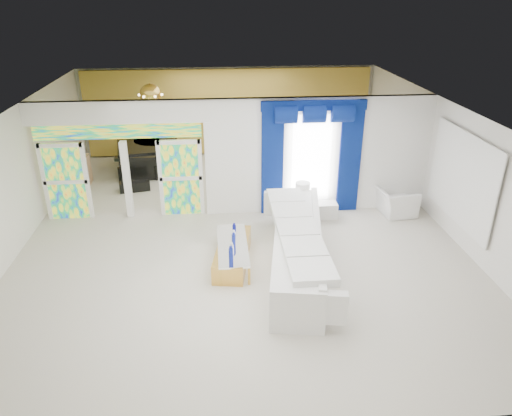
{
  "coord_description": "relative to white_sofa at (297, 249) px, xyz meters",
  "views": [
    {
      "loc": [
        -0.54,
        -10.52,
        5.42
      ],
      "look_at": [
        0.3,
        -1.2,
        1.1
      ],
      "focal_mm": 33.63,
      "sensor_mm": 36.0,
      "label": 1
    }
  ],
  "objects": [
    {
      "name": "floor",
      "position": [
        -1.11,
        1.86,
        -0.42
      ],
      "size": [
        12.0,
        12.0,
        0.0
      ],
      "primitive_type": "plane",
      "color": "#B7AF9E",
      "rests_on": "ground"
    },
    {
      "name": "dividing_wall",
      "position": [
        1.04,
        2.86,
        1.08
      ],
      "size": [
        5.7,
        0.18,
        3.0
      ],
      "primitive_type": "cube",
      "color": "white",
      "rests_on": "ground"
    },
    {
      "name": "dividing_header",
      "position": [
        -3.96,
        2.86,
        2.3
      ],
      "size": [
        4.3,
        0.18,
        0.55
      ],
      "primitive_type": "cube",
      "color": "white",
      "rests_on": "dividing_wall"
    },
    {
      "name": "stained_panel_left",
      "position": [
        -5.39,
        2.86,
        0.58
      ],
      "size": [
        0.95,
        0.04,
        2.0
      ],
      "primitive_type": "cube",
      "color": "#994C3F",
      "rests_on": "ground"
    },
    {
      "name": "stained_panel_right",
      "position": [
        -2.54,
        2.86,
        0.58
      ],
      "size": [
        0.95,
        0.04,
        2.0
      ],
      "primitive_type": "cube",
      "color": "#994C3F",
      "rests_on": "ground"
    },
    {
      "name": "stained_transom",
      "position": [
        -3.96,
        2.86,
        1.83
      ],
      "size": [
        4.0,
        0.05,
        0.35
      ],
      "primitive_type": "cube",
      "color": "#994C3F",
      "rests_on": "dividing_header"
    },
    {
      "name": "window_pane",
      "position": [
        0.79,
        2.76,
        1.03
      ],
      "size": [
        1.0,
        0.02,
        2.3
      ],
      "primitive_type": "cube",
      "color": "white",
      "rests_on": "dividing_wall"
    },
    {
      "name": "blue_drape_left",
      "position": [
        -0.21,
        2.73,
        0.98
      ],
      "size": [
        0.55,
        0.1,
        2.8
      ],
      "primitive_type": "cube",
      "color": "#04084B",
      "rests_on": "ground"
    },
    {
      "name": "blue_drape_right",
      "position": [
        1.79,
        2.73,
        0.98
      ],
      "size": [
        0.55,
        0.1,
        2.8
      ],
      "primitive_type": "cube",
      "color": "#04084B",
      "rests_on": "ground"
    },
    {
      "name": "blue_pelmet",
      "position": [
        0.79,
        2.73,
        2.4
      ],
      "size": [
        2.6,
        0.12,
        0.25
      ],
      "primitive_type": "cube",
      "color": "#04084B",
      "rests_on": "dividing_wall"
    },
    {
      "name": "wall_mirror",
      "position": [
        3.83,
        0.86,
        1.13
      ],
      "size": [
        0.04,
        2.7,
        1.9
      ],
      "primitive_type": "cube",
      "color": "white",
      "rests_on": "ground"
    },
    {
      "name": "gold_curtains",
      "position": [
        -1.11,
        7.76,
        1.08
      ],
      "size": [
        9.7,
        0.12,
        2.9
      ],
      "primitive_type": "cube",
      "color": "#B27B2A",
      "rests_on": "ground"
    },
    {
      "name": "white_sofa",
      "position": [
        0.0,
        0.0,
        0.0
      ],
      "size": [
        1.68,
        4.56,
        0.85
      ],
      "primitive_type": "cube",
      "rotation": [
        0.0,
        0.0,
        -0.17
      ],
      "color": "white",
      "rests_on": "ground"
    },
    {
      "name": "coffee_table",
      "position": [
        -1.35,
        0.3,
        -0.21
      ],
      "size": [
        0.94,
        1.97,
        0.42
      ],
      "primitive_type": "cube",
      "rotation": [
        0.0,
        0.0,
        -0.17
      ],
      "color": "gold",
      "rests_on": "ground"
    },
    {
      "name": "console_table",
      "position": [
        0.81,
        2.31,
        -0.22
      ],
      "size": [
        1.22,
        0.4,
        0.4
      ],
      "primitive_type": "cube",
      "rotation": [
        0.0,
        0.0,
        -0.02
      ],
      "color": "silver",
      "rests_on": "ground"
    },
    {
      "name": "table_lamp",
      "position": [
        0.51,
        2.31,
        0.27
      ],
      "size": [
        0.36,
        0.36,
        0.58
      ],
      "primitive_type": "cylinder",
      "color": "white",
      "rests_on": "console_table"
    },
    {
      "name": "armchair",
      "position": [
        3.0,
        2.43,
        -0.09
      ],
      "size": [
        1.01,
        1.13,
        0.68
      ],
      "primitive_type": "imported",
      "rotation": [
        0.0,
        0.0,
        1.67
      ],
      "color": "white",
      "rests_on": "ground"
    },
    {
      "name": "grand_piano",
      "position": [
        -4.02,
        6.17,
        0.02
      ],
      "size": [
        1.64,
        1.98,
        0.89
      ],
      "primitive_type": "cube",
      "rotation": [
        0.0,
        0.0,
        0.18
      ],
      "color": "black",
      "rests_on": "ground"
    },
    {
      "name": "piano_bench",
      "position": [
        -4.02,
        4.57,
        -0.28
      ],
      "size": [
        0.91,
        0.49,
        0.29
      ],
      "primitive_type": "cube",
      "rotation": [
        0.0,
        0.0,
        0.18
      ],
      "color": "black",
      "rests_on": "ground"
    },
    {
      "name": "tv_console",
      "position": [
        -5.72,
        5.27,
        0.01
      ],
      "size": [
        0.62,
        0.56,
        0.87
      ],
      "primitive_type": "cube",
      "rotation": [
        0.0,
        0.0,
        0.03
      ],
      "color": "tan",
      "rests_on": "ground"
    },
    {
      "name": "chandelier",
      "position": [
        -3.41,
        5.26,
        2.23
      ],
      "size": [
        0.6,
        0.6,
        0.6
      ],
      "primitive_type": "sphere",
      "color": "gold",
      "rests_on": "ceiling"
    },
    {
      "name": "decanters",
      "position": [
        -1.35,
        0.23,
        0.09
      ],
      "size": [
        0.21,
        1.27,
        0.25
      ],
      "color": "silver",
      "rests_on": "coffee_table"
    }
  ]
}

